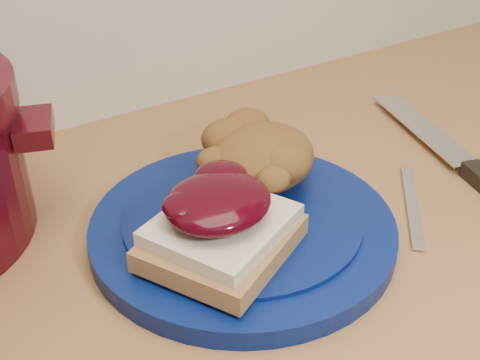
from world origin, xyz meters
TOP-DOWN VIEW (x-y plane):
  - plate at (0.01, 1.48)m, footprint 0.38×0.38m
  - sandwich at (-0.04, 1.45)m, footprint 0.16×0.15m
  - stuffing_mound at (0.05, 1.52)m, footprint 0.15×0.14m
  - chef_knife at (0.28, 1.43)m, footprint 0.12×0.31m
  - butter_knife at (0.18, 1.43)m, footprint 0.11×0.12m

SIDE VIEW (x-z plane):
  - butter_knife at x=0.18m, z-range 0.90..0.90m
  - chef_knife at x=0.28m, z-range 0.90..0.92m
  - plate at x=0.01m, z-range 0.90..0.92m
  - sandwich at x=-0.04m, z-range 0.92..0.98m
  - stuffing_mound at x=0.05m, z-range 0.92..0.98m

